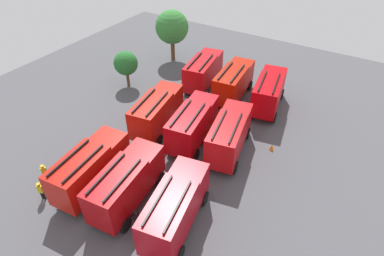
{
  "coord_description": "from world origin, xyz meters",
  "views": [
    {
      "loc": [
        -19.94,
        -12.2,
        19.7
      ],
      "look_at": [
        0.0,
        0.0,
        1.4
      ],
      "focal_mm": 29.67,
      "sensor_mm": 36.0,
      "label": 1
    }
  ],
  "objects": [
    {
      "name": "traffic_cone_2",
      "position": [
        -4.17,
        1.15,
        0.36
      ],
      "size": [
        0.51,
        0.51,
        0.72
      ],
      "primitive_type": "cone",
      "color": "#F2600C",
      "rests_on": "ground"
    },
    {
      "name": "fire_truck_6",
      "position": [
        -9.14,
        3.67,
        2.15
      ],
      "size": [
        7.41,
        3.35,
        3.88
      ],
      "rotation": [
        0.0,
        0.0,
        0.1
      ],
      "color": "#B9150C",
      "rests_on": "ground"
    },
    {
      "name": "traffic_cone_1",
      "position": [
        2.58,
        -7.06,
        0.3
      ],
      "size": [
        0.41,
        0.41,
        0.59
      ],
      "primitive_type": "cone",
      "color": "#F2600C",
      "rests_on": "ground"
    },
    {
      "name": "tree_1",
      "position": [
        13.47,
        11.31,
        4.54
      ],
      "size": [
        4.35,
        4.35,
        6.75
      ],
      "color": "brown",
      "rests_on": "ground"
    },
    {
      "name": "firefighter_2",
      "position": [
        6.13,
        1.8,
        0.93
      ],
      "size": [
        0.45,
        0.3,
        1.67
      ],
      "rotation": [
        0.0,
        0.0,
        1.42
      ],
      "color": "black",
      "rests_on": "ground"
    },
    {
      "name": "traffic_cone_0",
      "position": [
        -7.86,
        5.79,
        0.31
      ],
      "size": [
        0.44,
        0.44,
        0.63
      ],
      "primitive_type": "cone",
      "color": "#F2600C",
      "rests_on": "ground"
    },
    {
      "name": "fire_truck_2",
      "position": [
        8.82,
        -4.13,
        2.15
      ],
      "size": [
        7.51,
        3.76,
        3.88
      ],
      "rotation": [
        0.0,
        0.0,
        0.18
      ],
      "color": "#B90309",
      "rests_on": "ground"
    },
    {
      "name": "fire_truck_8",
      "position": [
        9.19,
        4.06,
        2.15
      ],
      "size": [
        7.49,
        3.66,
        3.88
      ],
      "rotation": [
        0.0,
        0.0,
        0.16
      ],
      "color": "#B0090E",
      "rests_on": "ground"
    },
    {
      "name": "fire_truck_4",
      "position": [
        -0.14,
        -0.18,
        2.15
      ],
      "size": [
        7.48,
        3.59,
        3.88
      ],
      "rotation": [
        0.0,
        0.0,
        0.15
      ],
      "color": "#AB070F",
      "rests_on": "ground"
    },
    {
      "name": "firefighter_3",
      "position": [
        -10.31,
        -1.69,
        0.89
      ],
      "size": [
        0.47,
        0.35,
        1.6
      ],
      "rotation": [
        0.0,
        0.0,
        1.86
      ],
      "color": "black",
      "rests_on": "ground"
    },
    {
      "name": "fire_truck_1",
      "position": [
        0.19,
        -3.74,
        2.15
      ],
      "size": [
        7.54,
        3.86,
        3.88
      ],
      "rotation": [
        0.0,
        0.0,
        0.19
      ],
      "color": "#B90E11",
      "rests_on": "ground"
    },
    {
      "name": "fire_truck_5",
      "position": [
        8.74,
        -0.06,
        2.15
      ],
      "size": [
        7.4,
        3.33,
        3.88
      ],
      "rotation": [
        0.0,
        0.0,
        0.1
      ],
      "color": "#AB1503",
      "rests_on": "ground"
    },
    {
      "name": "firefighter_1",
      "position": [
        -10.83,
        7.4,
        1.01
      ],
      "size": [
        0.48,
        0.36,
        1.79
      ],
      "rotation": [
        0.0,
        0.0,
        4.38
      ],
      "color": "black",
      "rests_on": "ground"
    },
    {
      "name": "ground_plane",
      "position": [
        0.0,
        0.0,
        0.0
      ],
      "size": [
        55.01,
        55.01,
        0.0
      ],
      "primitive_type": "plane",
      "color": "#4C4C51"
    },
    {
      "name": "tree_0",
      "position": [
        4.71,
        11.91,
        2.93
      ],
      "size": [
        2.81,
        2.81,
        4.35
      ],
      "color": "brown",
      "rests_on": "ground"
    },
    {
      "name": "fire_truck_3",
      "position": [
        -8.89,
        0.23,
        2.15
      ],
      "size": [
        7.42,
        3.37,
        3.88
      ],
      "rotation": [
        0.0,
        0.0,
        0.11
      ],
      "color": "#A80A0E",
      "rests_on": "ground"
    },
    {
      "name": "fire_truck_7",
      "position": [
        -0.27,
        3.8,
        2.15
      ],
      "size": [
        7.5,
        3.69,
        3.88
      ],
      "rotation": [
        0.0,
        0.0,
        0.16
      ],
      "color": "#AD1207",
      "rests_on": "ground"
    },
    {
      "name": "firefighter_0",
      "position": [
        -12.21,
        6.11,
        0.98
      ],
      "size": [
        0.35,
        0.47,
        1.74
      ],
      "rotation": [
        0.0,
        0.0,
        3.42
      ],
      "color": "black",
      "rests_on": "ground"
    },
    {
      "name": "fire_truck_0",
      "position": [
        -8.82,
        -4.07,
        2.15
      ],
      "size": [
        7.52,
        3.79,
        3.88
      ],
      "rotation": [
        0.0,
        0.0,
        0.18
      ],
      "color": "#A90A15",
      "rests_on": "ground"
    }
  ]
}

